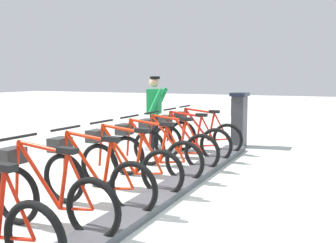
# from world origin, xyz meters

# --- Properties ---
(ground_plane) EXTENTS (60.00, 60.00, 0.00)m
(ground_plane) POSITION_xyz_m (0.00, 0.00, 0.00)
(ground_plane) COLOR #B9B7B1
(dock_rail_base) EXTENTS (0.44, 8.09, 0.10)m
(dock_rail_base) POSITION_xyz_m (0.00, 0.00, 0.05)
(dock_rail_base) COLOR #47474C
(dock_rail_base) RESTS_ON ground
(payment_kiosk) EXTENTS (0.36, 0.52, 1.28)m
(payment_kiosk) POSITION_xyz_m (0.05, -4.49, 0.67)
(payment_kiosk) COLOR #38383D
(payment_kiosk) RESTS_ON ground
(bike_docked_0) EXTENTS (1.72, 0.54, 1.02)m
(bike_docked_0) POSITION_xyz_m (0.62, -3.45, 0.43)
(bike_docked_0) COLOR black
(bike_docked_0) RESTS_ON ground
(bike_docked_1) EXTENTS (1.72, 0.54, 1.02)m
(bike_docked_1) POSITION_xyz_m (0.62, -2.64, 0.43)
(bike_docked_1) COLOR black
(bike_docked_1) RESTS_ON ground
(bike_docked_2) EXTENTS (1.72, 0.54, 1.02)m
(bike_docked_2) POSITION_xyz_m (0.62, -1.83, 0.43)
(bike_docked_2) COLOR black
(bike_docked_2) RESTS_ON ground
(bike_docked_3) EXTENTS (1.72, 0.54, 1.02)m
(bike_docked_3) POSITION_xyz_m (0.62, -1.02, 0.43)
(bike_docked_3) COLOR black
(bike_docked_3) RESTS_ON ground
(bike_docked_4) EXTENTS (1.72, 0.54, 1.02)m
(bike_docked_4) POSITION_xyz_m (0.62, -0.21, 0.43)
(bike_docked_4) COLOR black
(bike_docked_4) RESTS_ON ground
(bike_docked_5) EXTENTS (1.72, 0.54, 1.02)m
(bike_docked_5) POSITION_xyz_m (0.62, 0.60, 0.43)
(bike_docked_5) COLOR black
(bike_docked_5) RESTS_ON ground
(bike_docked_6) EXTENTS (1.72, 0.54, 1.02)m
(bike_docked_6) POSITION_xyz_m (0.62, 1.41, 0.43)
(bike_docked_6) COLOR black
(bike_docked_6) RESTS_ON ground
(worker_near_rack) EXTENTS (0.51, 0.68, 1.66)m
(worker_near_rack) POSITION_xyz_m (1.67, -3.27, 0.91)
(worker_near_rack) COLOR white
(worker_near_rack) RESTS_ON ground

